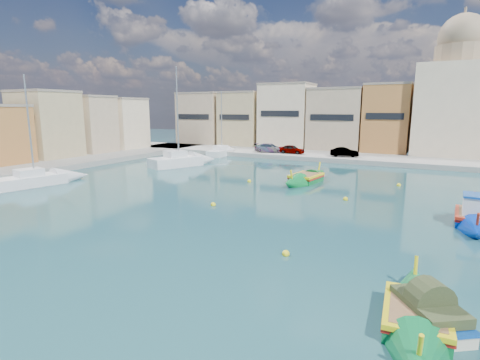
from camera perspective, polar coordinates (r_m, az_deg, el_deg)
The scene contains 15 objects.
ground at distance 21.90m, azimuth 4.88°, elevation -7.44°, with size 160.00×160.00×0.00m, color #173C46.
north_quay at distance 52.25m, azimuth 18.58°, elevation 3.10°, with size 80.00×8.00×0.60m, color gray.
west_quay at distance 48.77m, azimuth -27.95°, elevation 1.87°, with size 8.00×56.00×0.60m, color gray.
north_townhouses at distance 58.63m, azimuth 26.54°, elevation 7.93°, with size 83.20×7.87×10.19m.
west_townhouses at distance 52.60m, azimuth -31.46°, elevation 6.77°, with size 7.14×40.64×8.52m.
church_block at distance 59.28m, azimuth 30.09°, elevation 10.94°, with size 10.00×10.00×19.10m.
parked_cars at distance 52.97m, azimuth 8.22°, elevation 4.66°, with size 14.89×2.61×1.28m.
luzzu_blue_cabin at distance 26.66m, azimuth 32.12°, elevation -4.97°, with size 2.33×8.25×2.89m.
luzzu_green at distance 35.91m, azimuth 10.03°, elevation 0.16°, with size 3.29×8.71×2.68m.
luzzu_cyan_south at distance 13.95m, azimuth 25.19°, elevation -18.55°, with size 2.36×7.58×2.32m.
tender_near at distance 14.04m, azimuth 26.75°, elevation -17.72°, with size 2.79×3.11×1.36m.
yacht_north at distance 56.64m, azimuth -2.22°, elevation 4.32°, with size 2.55×7.62×10.02m.
yacht_midnorth at distance 46.51m, azimuth -7.74°, elevation 2.91°, with size 5.87×9.21×12.58m.
yacht_mid at distance 38.98m, azimuth -26.91°, elevation 0.17°, with size 3.95×8.63×10.53m.
mooring_buoys at distance 27.05m, azimuth 12.62°, elevation -3.92°, with size 19.11×20.18×0.36m.
Camera 1 is at (7.92, -19.22, 6.87)m, focal length 28.00 mm.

